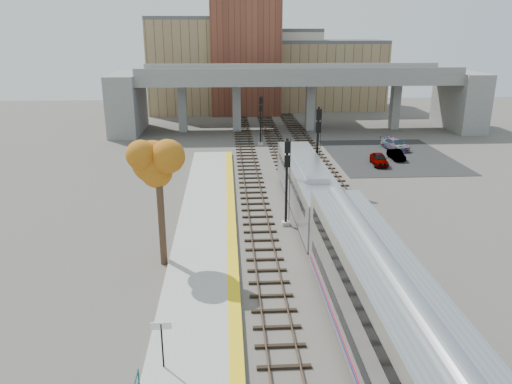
{
  "coord_description": "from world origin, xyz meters",
  "views": [
    {
      "loc": [
        -5.62,
        -29.32,
        14.68
      ],
      "look_at": [
        -3.38,
        7.61,
        2.5
      ],
      "focal_mm": 35.0,
      "sensor_mm": 36.0,
      "label": 1
    }
  ],
  "objects_px": {
    "locomotive": "(308,187)",
    "car_a": "(379,159)",
    "coach": "(400,349)",
    "signal_mast_near": "(287,184)",
    "tree": "(158,167)",
    "signal_mast_mid": "(317,147)",
    "car_c": "(395,144)",
    "signal_mast_far": "(261,122)",
    "car_b": "(396,155)"
  },
  "relations": [
    {
      "from": "signal_mast_far",
      "to": "car_b",
      "type": "xyz_separation_m",
      "value": [
        15.3,
        -8.9,
        -2.43
      ]
    },
    {
      "from": "signal_mast_near",
      "to": "tree",
      "type": "bearing_deg",
      "value": -144.96
    },
    {
      "from": "coach",
      "to": "car_a",
      "type": "distance_m",
      "value": 38.62
    },
    {
      "from": "locomotive",
      "to": "car_c",
      "type": "bearing_deg",
      "value": 55.92
    },
    {
      "from": "signal_mast_mid",
      "to": "locomotive",
      "type": "bearing_deg",
      "value": -105.88
    },
    {
      "from": "locomotive",
      "to": "car_a",
      "type": "distance_m",
      "value": 17.95
    },
    {
      "from": "signal_mast_near",
      "to": "locomotive",
      "type": "bearing_deg",
      "value": 52.8
    },
    {
      "from": "signal_mast_mid",
      "to": "car_c",
      "type": "relative_size",
      "value": 1.7
    },
    {
      "from": "locomotive",
      "to": "signal_mast_far",
      "type": "distance_m",
      "value": 25.82
    },
    {
      "from": "coach",
      "to": "signal_mast_far",
      "type": "bearing_deg",
      "value": 92.49
    },
    {
      "from": "tree",
      "to": "car_c",
      "type": "bearing_deg",
      "value": 50.18
    },
    {
      "from": "signal_mast_far",
      "to": "car_c",
      "type": "bearing_deg",
      "value": -13.24
    },
    {
      "from": "signal_mast_near",
      "to": "car_b",
      "type": "bearing_deg",
      "value": 52.02
    },
    {
      "from": "signal_mast_mid",
      "to": "tree",
      "type": "relative_size",
      "value": 0.87
    },
    {
      "from": "signal_mast_near",
      "to": "car_b",
      "type": "height_order",
      "value": "signal_mast_near"
    },
    {
      "from": "coach",
      "to": "signal_mast_far",
      "type": "relative_size",
      "value": 3.92
    },
    {
      "from": "signal_mast_near",
      "to": "car_a",
      "type": "xyz_separation_m",
      "value": [
        12.55,
        17.28,
        -2.7
      ]
    },
    {
      "from": "locomotive",
      "to": "tree",
      "type": "distance_m",
      "value": 14.66
    },
    {
      "from": "locomotive",
      "to": "coach",
      "type": "distance_m",
      "value": 22.61
    },
    {
      "from": "tree",
      "to": "signal_mast_far",
      "type": "bearing_deg",
      "value": 75.84
    },
    {
      "from": "car_a",
      "to": "car_b",
      "type": "xyz_separation_m",
      "value": [
        2.75,
        2.31,
        -0.1
      ]
    },
    {
      "from": "locomotive",
      "to": "coach",
      "type": "relative_size",
      "value": 0.76
    },
    {
      "from": "locomotive",
      "to": "tree",
      "type": "xyz_separation_m",
      "value": [
        -10.83,
        -8.89,
        4.29
      ]
    },
    {
      "from": "tree",
      "to": "car_c",
      "type": "distance_m",
      "value": 40.34
    },
    {
      "from": "signal_mast_near",
      "to": "car_a",
      "type": "height_order",
      "value": "signal_mast_near"
    },
    {
      "from": "signal_mast_mid",
      "to": "car_a",
      "type": "height_order",
      "value": "signal_mast_mid"
    },
    {
      "from": "locomotive",
      "to": "signal_mast_mid",
      "type": "height_order",
      "value": "signal_mast_mid"
    },
    {
      "from": "signal_mast_far",
      "to": "car_b",
      "type": "relative_size",
      "value": 1.86
    },
    {
      "from": "signal_mast_near",
      "to": "car_c",
      "type": "xyz_separation_m",
      "value": [
        16.83,
        24.53,
        -2.7
      ]
    },
    {
      "from": "tree",
      "to": "car_a",
      "type": "relative_size",
      "value": 2.27
    },
    {
      "from": "car_b",
      "to": "signal_mast_far",
      "type": "bearing_deg",
      "value": 148.07
    },
    {
      "from": "coach",
      "to": "car_c",
      "type": "height_order",
      "value": "coach"
    },
    {
      "from": "signal_mast_near",
      "to": "signal_mast_mid",
      "type": "relative_size",
      "value": 0.89
    },
    {
      "from": "locomotive",
      "to": "signal_mast_far",
      "type": "relative_size",
      "value": 2.99
    },
    {
      "from": "signal_mast_mid",
      "to": "tree",
      "type": "xyz_separation_m",
      "value": [
        -12.83,
        -15.92,
        2.6
      ]
    },
    {
      "from": "signal_mast_mid",
      "to": "tree",
      "type": "distance_m",
      "value": 20.62
    },
    {
      "from": "car_b",
      "to": "signal_mast_mid",
      "type": "bearing_deg",
      "value": -140.57
    },
    {
      "from": "coach",
      "to": "signal_mast_near",
      "type": "xyz_separation_m",
      "value": [
        -2.1,
        19.84,
        0.6
      ]
    },
    {
      "from": "locomotive",
      "to": "car_c",
      "type": "xyz_separation_m",
      "value": [
        14.73,
        21.77,
        -1.58
      ]
    },
    {
      "from": "signal_mast_mid",
      "to": "signal_mast_far",
      "type": "distance_m",
      "value": 19.16
    },
    {
      "from": "signal_mast_far",
      "to": "signal_mast_mid",
      "type": "bearing_deg",
      "value": -77.63
    },
    {
      "from": "signal_mast_near",
      "to": "car_c",
      "type": "distance_m",
      "value": 29.87
    },
    {
      "from": "locomotive",
      "to": "car_a",
      "type": "bearing_deg",
      "value": 54.26
    },
    {
      "from": "signal_mast_far",
      "to": "tree",
      "type": "height_order",
      "value": "tree"
    },
    {
      "from": "signal_mast_mid",
      "to": "car_c",
      "type": "height_order",
      "value": "signal_mast_mid"
    },
    {
      "from": "locomotive",
      "to": "car_b",
      "type": "relative_size",
      "value": 5.56
    },
    {
      "from": "car_c",
      "to": "tree",
      "type": "bearing_deg",
      "value": -148.64
    },
    {
      "from": "car_a",
      "to": "car_c",
      "type": "relative_size",
      "value": 0.86
    },
    {
      "from": "signal_mast_mid",
      "to": "car_b",
      "type": "height_order",
      "value": "signal_mast_mid"
    },
    {
      "from": "tree",
      "to": "locomotive",
      "type": "bearing_deg",
      "value": 39.37
    }
  ]
}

